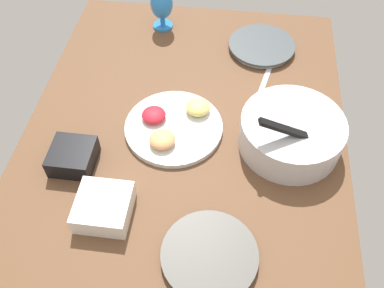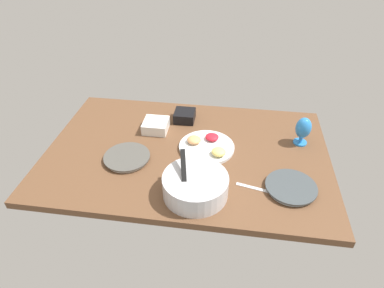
% 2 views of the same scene
% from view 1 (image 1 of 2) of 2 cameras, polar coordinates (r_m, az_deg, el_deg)
% --- Properties ---
extents(ground_plane, '(1.60, 1.04, 0.04)m').
position_cam_1_polar(ground_plane, '(1.32, -1.62, -2.27)').
color(ground_plane, brown).
extents(dinner_plate_left, '(0.25, 0.25, 0.02)m').
position_cam_1_polar(dinner_plate_left, '(1.69, 9.40, 12.93)').
color(dinner_plate_left, silver).
rests_on(dinner_plate_left, ground_plane).
extents(dinner_plate_right, '(0.25, 0.25, 0.02)m').
position_cam_1_polar(dinner_plate_right, '(1.13, 2.38, -14.85)').
color(dinner_plate_right, silver).
rests_on(dinner_plate_right, ground_plane).
extents(mixing_bowl, '(0.32, 0.32, 0.19)m').
position_cam_1_polar(mixing_bowl, '(1.33, 13.28, 1.54)').
color(mixing_bowl, silver).
rests_on(mixing_bowl, ground_plane).
extents(fruit_platter, '(0.32, 0.32, 0.06)m').
position_cam_1_polar(fruit_platter, '(1.37, -2.51, 2.52)').
color(fruit_platter, silver).
rests_on(fruit_platter, ground_plane).
extents(hurricane_glass_blue, '(0.09, 0.09, 0.17)m').
position_cam_1_polar(hurricane_glass_blue, '(1.73, -4.13, 18.27)').
color(hurricane_glass_blue, '#2B80D6').
rests_on(hurricane_glass_blue, ground_plane).
extents(square_bowl_black, '(0.13, 0.13, 0.06)m').
position_cam_1_polar(square_bowl_black, '(1.31, -15.86, -1.54)').
color(square_bowl_black, black).
rests_on(square_bowl_black, ground_plane).
extents(square_bowl_white, '(0.15, 0.15, 0.06)m').
position_cam_1_polar(square_bowl_white, '(1.19, -11.88, -8.29)').
color(square_bowl_white, white).
rests_on(square_bowl_white, ground_plane).
extents(fork_by_left_plate, '(0.18, 0.06, 0.01)m').
position_cam_1_polar(fork_by_left_plate, '(1.56, 9.83, 8.49)').
color(fork_by_left_plate, silver).
rests_on(fork_by_left_plate, ground_plane).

